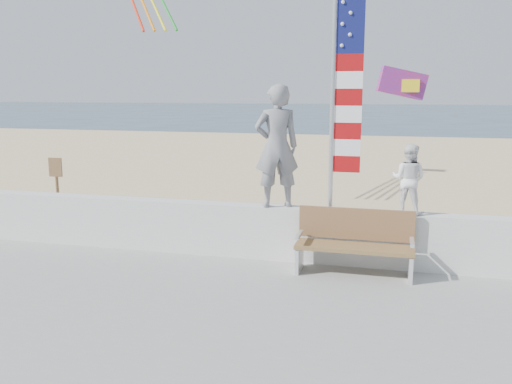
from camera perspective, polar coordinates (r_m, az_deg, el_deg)
ground at (r=7.71m, az=-4.86°, el=-12.29°), size 220.00×220.00×0.00m
sand at (r=16.15m, az=5.64°, el=0.08°), size 90.00×40.00×0.08m
seawall at (r=9.32m, az=-0.89°, el=-4.07°), size 30.00×0.35×0.90m
adult at (r=8.94m, az=2.19°, el=4.82°), size 0.87×0.74×2.02m
child at (r=8.81m, az=15.76°, el=1.32°), size 0.63×0.55×1.11m
bench at (r=8.58m, az=10.34°, el=-5.16°), size 1.80×0.57×1.00m
flag at (r=8.73m, az=8.94°, el=10.48°), size 0.50×0.08×3.50m
parafoil_kite at (r=10.72m, az=15.26°, el=10.96°), size 0.96×0.44×0.64m
sign at (r=12.78m, az=-20.23°, el=0.76°), size 0.32×0.07×1.46m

